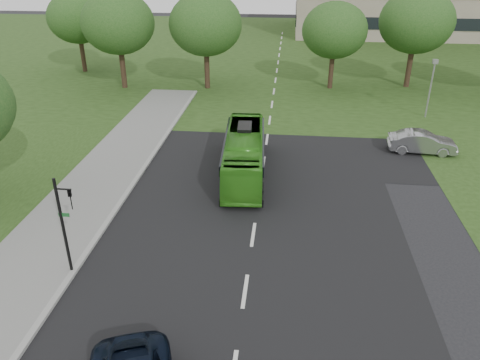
{
  "coord_description": "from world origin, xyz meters",
  "views": [
    {
      "loc": [
        1.3,
        -16.25,
        12.05
      ],
      "look_at": [
        -0.87,
        4.42,
        1.6
      ],
      "focal_mm": 35.0,
      "sensor_mm": 36.0,
      "label": 1
    }
  ],
  "objects": [
    {
      "name": "street_surfaces",
      "position": [
        -0.38,
        22.75,
        0.03
      ],
      "size": [
        120.0,
        120.0,
        0.15
      ],
      "color": "black",
      "rests_on": "ground"
    },
    {
      "name": "bus",
      "position": [
        -1.06,
        8.49,
        1.25
      ],
      "size": [
        2.64,
        9.09,
        2.5
      ],
      "primitive_type": "imported",
      "rotation": [
        0.0,
        0.0,
        0.06
      ],
      "color": "#3A9820",
      "rests_on": "ground"
    },
    {
      "name": "tree_park_d",
      "position": [
        12.47,
        28.98,
        5.93
      ],
      "size": [
        6.62,
        6.62,
        8.75
      ],
      "color": "black",
      "rests_on": "ground"
    },
    {
      "name": "tree_park_a",
      "position": [
        -14.09,
        25.88,
        5.85
      ],
      "size": [
        6.49,
        6.49,
        8.63
      ],
      "color": "black",
      "rests_on": "ground"
    },
    {
      "name": "tree_park_c",
      "position": [
        5.19,
        27.69,
        5.26
      ],
      "size": [
        5.83,
        5.83,
        7.75
      ],
      "color": "black",
      "rests_on": "ground"
    },
    {
      "name": "ground",
      "position": [
        0.0,
        0.0,
        0.0
      ],
      "size": [
        160.0,
        160.0,
        0.0
      ],
      "primitive_type": "plane",
      "color": "black",
      "rests_on": "ground"
    },
    {
      "name": "tree_park_f",
      "position": [
        -20.37,
        31.58,
        5.47
      ],
      "size": [
        6.02,
        6.02,
        8.04
      ],
      "color": "black",
      "rests_on": "ground"
    },
    {
      "name": "tree_park_b",
      "position": [
        -6.28,
        26.54,
        5.76
      ],
      "size": [
        6.51,
        6.51,
        8.54
      ],
      "color": "black",
      "rests_on": "ground"
    },
    {
      "name": "traffic_light",
      "position": [
        -7.06,
        -1.57,
        2.54
      ],
      "size": [
        0.7,
        0.21,
        4.33
      ],
      "rotation": [
        0.0,
        0.0,
        0.32
      ],
      "color": "black",
      "rests_on": "ground"
    },
    {
      "name": "sedan",
      "position": [
        10.06,
        12.83,
        0.7
      ],
      "size": [
        4.32,
        1.75,
        1.4
      ],
      "primitive_type": "imported",
      "rotation": [
        0.0,
        0.0,
        1.51
      ],
      "color": "#97989C",
      "rests_on": "ground"
    },
    {
      "name": "camera_pole",
      "position": [
        12.08,
        20.0,
        2.9
      ],
      "size": [
        0.45,
        0.42,
        4.5
      ],
      "rotation": [
        0.0,
        0.0,
        0.32
      ],
      "color": "gray",
      "rests_on": "ground"
    }
  ]
}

